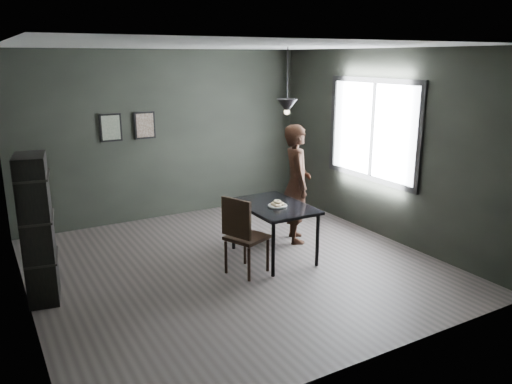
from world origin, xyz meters
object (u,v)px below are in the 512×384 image
white_plate (277,206)px  pendant_lamp (287,106)px  cafe_table (274,210)px  wood_chair (242,231)px  shelf_unit (37,229)px  woman (297,184)px

white_plate → pendant_lamp: (0.25, 0.19, 1.29)m
cafe_table → pendant_lamp: (0.25, 0.10, 1.38)m
wood_chair → pendant_lamp: pendant_lamp is taller
shelf_unit → pendant_lamp: pendant_lamp is taller
woman → shelf_unit: woman is taller
pendant_lamp → cafe_table: bearing=-158.2°
woman → wood_chair: (-1.29, -0.69, -0.29)m
woman → pendant_lamp: 1.27m
cafe_table → white_plate: size_ratio=5.22×
shelf_unit → cafe_table: bearing=4.9°
cafe_table → wood_chair: 0.72m
cafe_table → wood_chair: (-0.65, -0.30, -0.09)m
woman → cafe_table: bearing=145.1°
wood_chair → shelf_unit: (-2.27, 0.55, 0.26)m
cafe_table → woman: (0.64, 0.39, 0.20)m
shelf_unit → pendant_lamp: 3.40m
woman → wood_chair: bearing=141.7°
woman → pendant_lamp: bearing=150.7°
white_plate → woman: 0.81m
white_plate → shelf_unit: shelf_unit is taller
cafe_table → shelf_unit: 2.94m
woman → pendant_lamp: (-0.39, -0.29, 1.18)m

